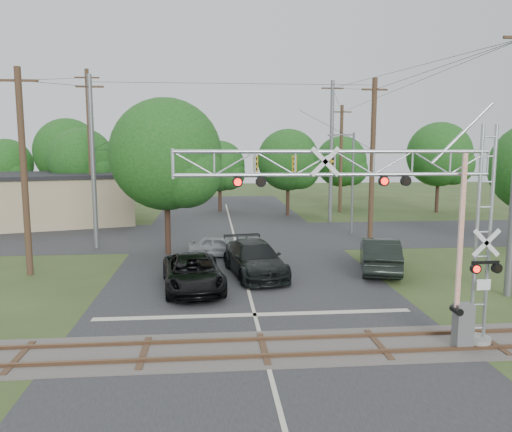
{
  "coord_description": "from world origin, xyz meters",
  "views": [
    {
      "loc": [
        -1.7,
        -14.02,
        6.82
      ],
      "look_at": [
        0.23,
        7.5,
        3.82
      ],
      "focal_mm": 35.0,
      "sensor_mm": 36.0,
      "label": 1
    }
  ],
  "objects": [
    {
      "name": "sedan_silver",
      "position": [
        -1.22,
        16.65,
        0.66
      ],
      "size": [
        4.09,
        2.18,
        1.32
      ],
      "primitive_type": "imported",
      "rotation": [
        0.0,
        0.0,
        1.41
      ],
      "color": "gray",
      "rests_on": "ground"
    },
    {
      "name": "railroad_track",
      "position": [
        0.0,
        2.0,
        0.03
      ],
      "size": [
        90.0,
        3.2,
        0.17
      ],
      "color": "#4D4743",
      "rests_on": "ground"
    },
    {
      "name": "suv_dark",
      "position": [
        7.51,
        12.17,
        0.93
      ],
      "size": [
        3.39,
        5.99,
        1.87
      ],
      "primitive_type": "imported",
      "rotation": [
        0.0,
        0.0,
        2.88
      ],
      "color": "black",
      "rests_on": "ground"
    },
    {
      "name": "commercial_building",
      "position": [
        -18.58,
        31.04,
        2.25
      ],
      "size": [
        21.15,
        14.79,
        4.48
      ],
      "rotation": [
        0.0,
        0.0,
        0.29
      ],
      "color": "tan",
      "rests_on": "ground"
    },
    {
      "name": "treeline",
      "position": [
        0.12,
        32.62,
        5.73
      ],
      "size": [
        51.48,
        30.7,
        9.85
      ],
      "color": "#332017",
      "rests_on": "ground"
    },
    {
      "name": "road_cross",
      "position": [
        0.0,
        24.0,
        0.01
      ],
      "size": [
        90.0,
        12.0,
        0.02
      ],
      "primitive_type": "cube",
      "color": "#252527",
      "rests_on": "ground"
    },
    {
      "name": "utility_poles",
      "position": [
        1.86,
        23.51,
        6.14
      ],
      "size": [
        25.61,
        30.21,
        13.14
      ],
      "color": "#40311D",
      "rests_on": "ground"
    },
    {
      "name": "crossing_gantry",
      "position": [
        4.19,
        1.63,
        4.65
      ],
      "size": [
        10.81,
        0.97,
        7.56
      ],
      "color": "gray",
      "rests_on": "ground"
    },
    {
      "name": "car_dark",
      "position": [
        0.55,
        11.88,
        0.9
      ],
      "size": [
        3.56,
        6.54,
        1.8
      ],
      "primitive_type": "imported",
      "rotation": [
        0.0,
        0.0,
        0.18
      ],
      "color": "black",
      "rests_on": "ground"
    },
    {
      "name": "traffic_signal_span",
      "position": [
        0.91,
        20.0,
        5.74
      ],
      "size": [
        19.34,
        0.36,
        11.5
      ],
      "color": "slate",
      "rests_on": "ground"
    },
    {
      "name": "ground",
      "position": [
        0.0,
        0.0,
        0.0
      ],
      "size": [
        160.0,
        160.0,
        0.0
      ],
      "primitive_type": "plane",
      "color": "#313F1D",
      "rests_on": "ground"
    },
    {
      "name": "road_main",
      "position": [
        0.0,
        10.0,
        0.01
      ],
      "size": [
        14.0,
        90.0,
        0.02
      ],
      "primitive_type": "cube",
      "color": "#252527",
      "rests_on": "ground"
    },
    {
      "name": "pickup_black",
      "position": [
        -2.63,
        9.48,
        0.82
      ],
      "size": [
        3.4,
        6.18,
        1.64
      ],
      "primitive_type": "imported",
      "rotation": [
        0.0,
        0.0,
        0.12
      ],
      "color": "black",
      "rests_on": "ground"
    },
    {
      "name": "streetlight",
      "position": [
        9.14,
        24.05,
        4.43
      ],
      "size": [
        2.11,
        0.22,
        7.92
      ],
      "color": "slate",
      "rests_on": "ground"
    }
  ]
}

